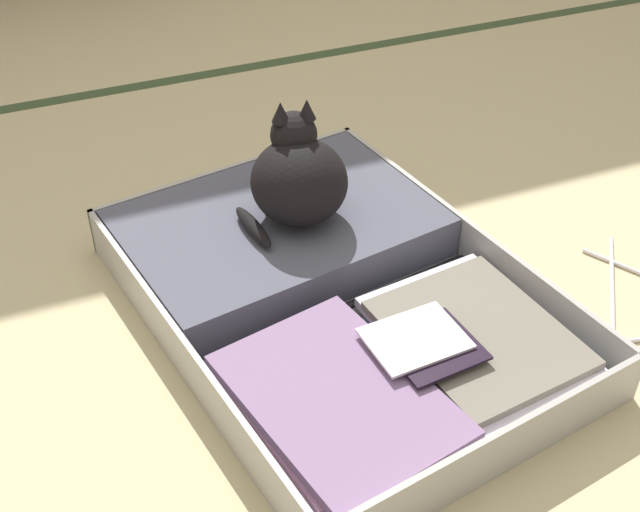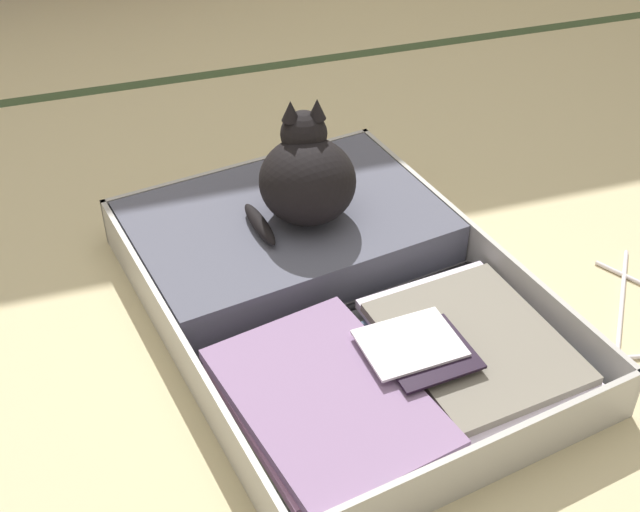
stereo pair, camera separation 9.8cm
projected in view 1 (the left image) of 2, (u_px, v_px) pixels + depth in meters
ground_plane at (283, 315)px, 1.82m from camera, size 10.00×10.00×0.00m
tatami_border at (155, 83)px, 2.68m from camera, size 4.80×0.05×0.00m
open_suitcase at (322, 285)px, 1.82m from camera, size 0.88×1.11×0.12m
black_cat at (297, 177)px, 1.85m from camera, size 0.26×0.25×0.27m
clothes_hanger at (632, 303)px, 1.85m from camera, size 0.33×0.38×0.01m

